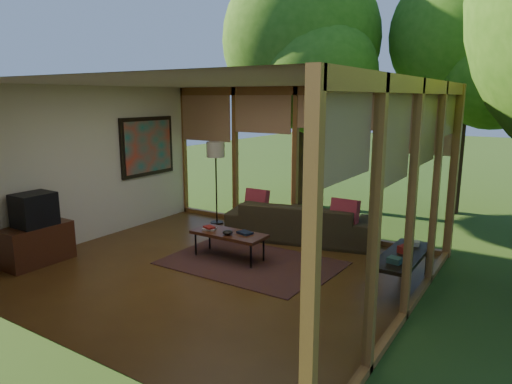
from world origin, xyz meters
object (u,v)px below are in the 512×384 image
Objects in this scene: side_console at (397,256)px; sofa at (293,220)px; television at (34,210)px; media_cabinet at (37,244)px; floor_lamp at (216,154)px; coffee_table at (229,235)px.

sofa is at bearing 153.16° from side_console.
media_cabinet is at bearing 180.00° from television.
floor_lamp is at bearing 74.37° from television.
television is 0.33× the size of floor_lamp.
media_cabinet is 5.32m from side_console.
sofa is at bearing 76.10° from coffee_table.
coffee_table is (2.33, 1.75, -0.46)m from television.
sofa reaches higher than side_console.
side_console reaches higher than coffee_table.
media_cabinet is at bearing -143.32° from coffee_table.
media_cabinet is 0.61× the size of floor_lamp.
floor_lamp reaches higher than television.
sofa is 2.42m from side_console.
television is 2.95m from coffee_table.
sofa reaches higher than coffee_table.
television is 0.46× the size of coffee_table.
side_console is at bearing -16.30° from floor_lamp.
coffee_table is at bearing -47.22° from floor_lamp.
side_console is (2.15, -1.09, 0.07)m from sofa.
coffee_table is at bearing -171.46° from side_console.
television reaches higher than sofa.
media_cabinet is at bearing 35.78° from sofa.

